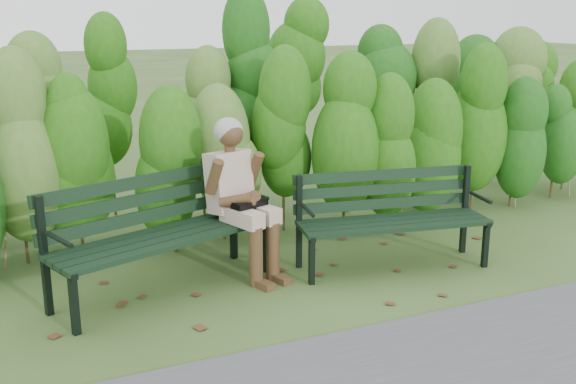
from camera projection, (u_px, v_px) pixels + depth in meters
name	position (u px, v px, depth m)	size (l,w,h in m)	color
ground	(304.00, 285.00, 5.86)	(80.00, 80.00, 0.00)	#364D1F
hedge_band	(231.00, 113.00, 7.18)	(11.04, 1.67, 2.42)	#47381E
leaf_litter	(263.00, 287.00, 5.81)	(5.90, 2.25, 0.01)	brown
bench_left	(156.00, 225.00, 5.65)	(2.03, 1.22, 0.97)	black
bench_right	(390.00, 211.00, 6.22)	(1.82, 0.86, 0.88)	black
seated_woman	(239.00, 188.00, 5.94)	(0.63, 0.87, 1.41)	beige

